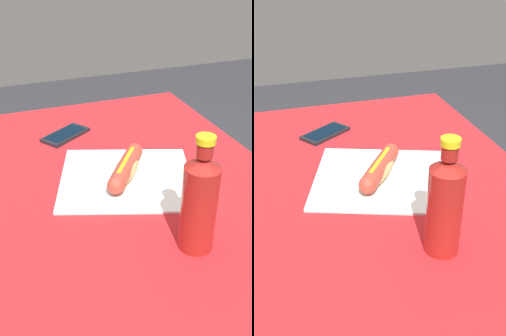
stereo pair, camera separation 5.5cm
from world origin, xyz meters
TOP-DOWN VIEW (x-y plane):
  - dining_table at (0.00, 0.00)m, footprint 0.98×0.78m
  - paper_wrapper at (0.01, 0.04)m, footprint 0.36×0.37m
  - hot_dog at (0.01, 0.04)m, footprint 0.17×0.13m
  - cell_phone at (-0.27, -0.04)m, footprint 0.13×0.15m
  - soda_bottle at (0.27, 0.07)m, footprint 0.06×0.06m

SIDE VIEW (x-z plane):
  - dining_table at x=0.00m, z-range 0.21..0.95m
  - paper_wrapper at x=0.01m, z-range 0.74..0.74m
  - cell_phone at x=-0.27m, z-range 0.74..0.75m
  - hot_dog at x=0.01m, z-range 0.75..0.79m
  - soda_bottle at x=0.27m, z-range 0.72..0.95m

